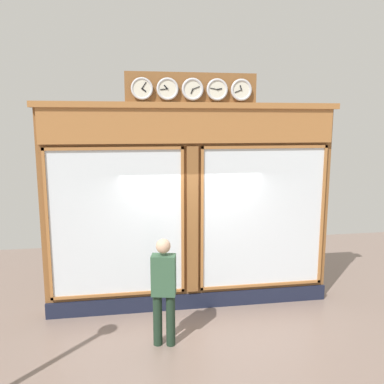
% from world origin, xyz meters
% --- Properties ---
extents(shop_facade, '(5.28, 0.42, 4.22)m').
position_xyz_m(shop_facade, '(-0.00, -0.13, 1.90)').
color(shop_facade, brown).
rests_on(shop_facade, ground_plane).
extents(pedestrian, '(0.40, 0.29, 1.69)m').
position_xyz_m(pedestrian, '(0.62, 1.17, 0.93)').
color(pedestrian, '#1C2F21').
rests_on(pedestrian, ground_plane).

